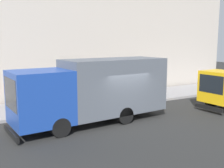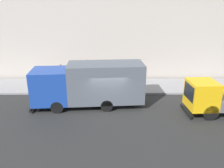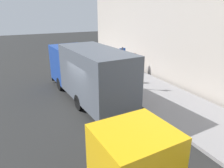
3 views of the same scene
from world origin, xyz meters
name	(u,v)px [view 1 (image 1 of 3)]	position (x,y,z in m)	size (l,w,h in m)	color
ground	(127,123)	(0.00, 0.00, 0.00)	(80.00, 80.00, 0.00)	#262726
sidewalk	(87,103)	(4.92, 0.00, 0.08)	(3.85, 30.00, 0.16)	gray
building_facade	(72,11)	(7.35, 0.00, 6.22)	(0.50, 30.00, 12.44)	#BCB0A4
large_utility_truck	(94,89)	(0.83, 1.40, 1.74)	(2.89, 8.14, 3.20)	#1A3E99
pedestrian_walking	(7,93)	(5.80, 4.83, 1.05)	(0.45, 0.45, 1.68)	black
pedestrian_standing	(47,94)	(3.95, 2.92, 1.10)	(0.38, 0.38, 1.77)	black
pedestrian_third	(11,92)	(6.09, 4.59, 1.03)	(0.48, 0.48, 1.64)	#4F3057
traffic_cone_orange	(19,111)	(3.34, 4.65, 0.47)	(0.44, 0.44, 0.62)	orange
street_sign_post	(70,82)	(3.38, 1.76, 1.77)	(0.44, 0.08, 2.74)	#4C5156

